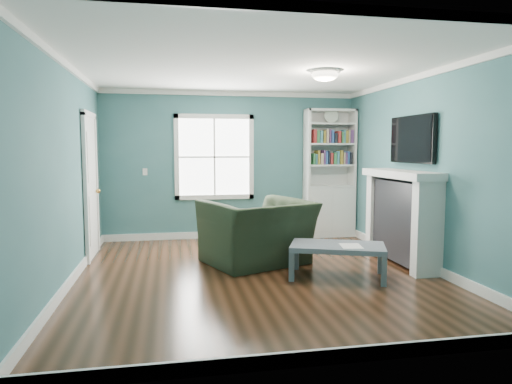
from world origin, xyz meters
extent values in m
plane|color=black|center=(0.00, 0.00, 0.00)|extent=(5.00, 5.00, 0.00)
plane|color=#336267|center=(0.00, 2.50, 1.30)|extent=(4.50, 0.00, 4.50)
plane|color=#336267|center=(0.00, -2.50, 1.30)|extent=(4.50, 0.00, 4.50)
plane|color=#336267|center=(-2.25, 0.00, 1.30)|extent=(0.00, 5.00, 5.00)
plane|color=#336267|center=(2.25, 0.00, 1.30)|extent=(0.00, 5.00, 5.00)
plane|color=white|center=(0.00, 0.00, 2.60)|extent=(5.00, 5.00, 0.00)
cube|color=white|center=(0.00, 2.48, 0.06)|extent=(4.50, 0.03, 0.12)
cube|color=white|center=(0.00, -2.48, 0.06)|extent=(4.50, 0.03, 0.12)
cube|color=white|center=(-2.23, 0.00, 0.06)|extent=(0.03, 5.00, 0.12)
cube|color=white|center=(2.23, 0.00, 0.06)|extent=(0.03, 5.00, 0.12)
cube|color=white|center=(0.00, 2.48, 2.56)|extent=(4.50, 0.04, 0.08)
cube|color=white|center=(0.00, -2.48, 2.56)|extent=(4.50, 0.04, 0.08)
cube|color=white|center=(-2.23, 0.00, 2.56)|extent=(0.04, 5.00, 0.08)
cube|color=white|center=(2.23, 0.00, 2.56)|extent=(0.04, 5.00, 0.08)
cube|color=white|center=(-0.30, 2.50, 1.45)|extent=(1.24, 0.01, 1.34)
cube|color=white|center=(-0.96, 2.48, 1.45)|extent=(0.08, 0.06, 1.50)
cube|color=white|center=(0.36, 2.48, 1.45)|extent=(0.08, 0.06, 1.50)
cube|color=white|center=(-0.30, 2.48, 0.74)|extent=(1.40, 0.06, 0.08)
cube|color=white|center=(-0.30, 2.48, 2.16)|extent=(1.40, 0.06, 0.08)
cube|color=white|center=(-0.30, 2.48, 1.45)|extent=(1.24, 0.03, 0.03)
cube|color=white|center=(-0.30, 2.48, 1.45)|extent=(0.03, 0.03, 1.34)
cube|color=silver|center=(1.77, 2.30, 0.45)|extent=(0.90, 0.35, 0.90)
cube|color=silver|center=(1.34, 2.30, 1.60)|extent=(0.04, 0.35, 1.40)
cube|color=silver|center=(2.20, 2.30, 1.60)|extent=(0.04, 0.35, 1.40)
cube|color=silver|center=(1.77, 2.46, 1.60)|extent=(0.90, 0.02, 1.40)
cube|color=silver|center=(1.77, 2.30, 2.28)|extent=(0.90, 0.35, 0.04)
cube|color=silver|center=(1.77, 2.30, 0.92)|extent=(0.84, 0.33, 0.03)
cube|color=silver|center=(1.77, 2.30, 1.30)|extent=(0.84, 0.33, 0.03)
cube|color=silver|center=(1.77, 2.30, 1.68)|extent=(0.84, 0.33, 0.03)
cube|color=silver|center=(1.77, 2.30, 2.04)|extent=(0.84, 0.33, 0.03)
cube|color=#33723F|center=(1.77, 2.28, 1.43)|extent=(0.70, 0.25, 0.22)
cube|color=teal|center=(1.77, 2.28, 1.81)|extent=(0.70, 0.25, 0.22)
cylinder|color=beige|center=(1.77, 2.25, 2.19)|extent=(0.26, 0.06, 0.26)
cube|color=black|center=(2.09, 0.20, 0.60)|extent=(0.30, 1.20, 1.10)
cube|color=black|center=(2.07, 0.20, 0.40)|extent=(0.22, 0.65, 0.70)
cube|color=silver|center=(2.07, -0.47, 0.60)|extent=(0.36, 0.16, 1.20)
cube|color=silver|center=(2.07, 0.87, 0.60)|extent=(0.36, 0.16, 1.20)
cube|color=silver|center=(2.05, 0.20, 1.25)|extent=(0.44, 1.58, 0.10)
cube|color=black|center=(2.20, 0.20, 1.72)|extent=(0.06, 1.10, 0.65)
cube|color=silver|center=(-2.23, 1.40, 1.02)|extent=(0.04, 0.80, 2.05)
cube|color=white|center=(-2.22, 0.95, 1.02)|extent=(0.05, 0.08, 2.13)
cube|color=white|center=(-2.22, 1.85, 1.02)|extent=(0.05, 0.08, 2.13)
cube|color=white|center=(-2.22, 1.40, 2.09)|extent=(0.05, 0.98, 0.08)
sphere|color=#BF8C3F|center=(-2.17, 1.70, 0.95)|extent=(0.07, 0.07, 0.07)
ellipsoid|color=white|center=(0.90, 0.10, 2.54)|extent=(0.34, 0.34, 0.15)
cylinder|color=white|center=(0.90, 0.10, 2.58)|extent=(0.38, 0.38, 0.03)
cube|color=white|center=(-1.50, 2.48, 1.20)|extent=(0.08, 0.01, 0.12)
imported|color=#202D1C|center=(0.11, 0.55, 0.59)|extent=(1.59, 1.32, 1.18)
cube|color=#4F585E|center=(0.35, -0.37, 0.18)|extent=(0.08, 0.08, 0.35)
cube|color=#4F585E|center=(1.35, -0.76, 0.18)|extent=(0.08, 0.08, 0.35)
cube|color=#4F585E|center=(0.56, 0.16, 0.18)|extent=(0.08, 0.08, 0.35)
cube|color=#4F585E|center=(1.56, -0.24, 0.18)|extent=(0.08, 0.08, 0.35)
cube|color=#4F5765|center=(0.96, -0.30, 0.38)|extent=(1.29, 1.00, 0.06)
cube|color=white|center=(1.08, -0.43, 0.42)|extent=(0.30, 0.35, 0.00)
camera|label=1|loc=(-1.07, -5.58, 1.60)|focal=32.00mm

